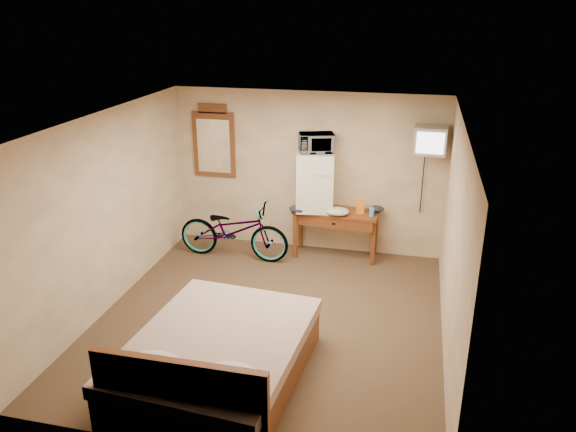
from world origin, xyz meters
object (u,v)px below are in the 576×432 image
(mini_fridge, at_px, (316,181))
(wall_mirror, at_px, (214,142))
(bicycle, at_px, (234,230))
(desk, at_px, (336,219))
(blue_cup, at_px, (372,212))
(bed, at_px, (216,360))
(microwave, at_px, (316,143))
(crt_television, at_px, (430,140))

(mini_fridge, bearing_deg, wall_mirror, 172.17)
(wall_mirror, bearing_deg, mini_fridge, -7.83)
(wall_mirror, relative_size, bicycle, 0.67)
(desk, distance_m, blue_cup, 0.58)
(desk, height_order, bed, bed)
(blue_cup, bearing_deg, bed, -110.94)
(blue_cup, bearing_deg, desk, 172.05)
(microwave, height_order, bicycle, microwave)
(blue_cup, relative_size, bed, 0.06)
(microwave, xyz_separation_m, bed, (-0.39, -3.41, -1.50))
(desk, xyz_separation_m, bicycle, (-1.51, -0.38, -0.17))
(microwave, bearing_deg, wall_mirror, 154.39)
(wall_mirror, height_order, bed, wall_mirror)
(bed, bearing_deg, mini_fridge, 83.51)
(blue_cup, xyz_separation_m, bed, (-1.26, -3.29, -0.52))
(microwave, distance_m, blue_cup, 1.31)
(mini_fridge, relative_size, microwave, 1.80)
(mini_fridge, distance_m, blue_cup, 0.96)
(wall_mirror, bearing_deg, bed, -70.40)
(wall_mirror, xyz_separation_m, bed, (1.30, -3.64, -1.36))
(mini_fridge, bearing_deg, microwave, 56.23)
(microwave, relative_size, blue_cup, 3.84)
(bed, bearing_deg, crt_television, 59.41)
(crt_television, bearing_deg, wall_mirror, 175.66)
(desk, xyz_separation_m, mini_fridge, (-0.33, 0.04, 0.57))
(bicycle, bearing_deg, bed, -163.36)
(microwave, xyz_separation_m, crt_television, (1.62, -0.02, 0.13))
(microwave, distance_m, bed, 3.74)
(desk, relative_size, crt_television, 2.31)
(bicycle, bearing_deg, microwave, -68.85)
(bicycle, bearing_deg, crt_television, -80.18)
(desk, height_order, crt_television, crt_television)
(microwave, bearing_deg, blue_cup, -25.35)
(crt_television, distance_m, wall_mirror, 3.32)
(wall_mirror, distance_m, bed, 4.10)
(mini_fridge, bearing_deg, bicycle, -160.57)
(mini_fridge, xyz_separation_m, microwave, (0.00, 0.00, 0.59))
(crt_television, relative_size, wall_mirror, 0.49)
(crt_television, bearing_deg, bed, -120.59)
(desk, distance_m, wall_mirror, 2.28)
(mini_fridge, height_order, bed, mini_fridge)
(blue_cup, height_order, bed, bed)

